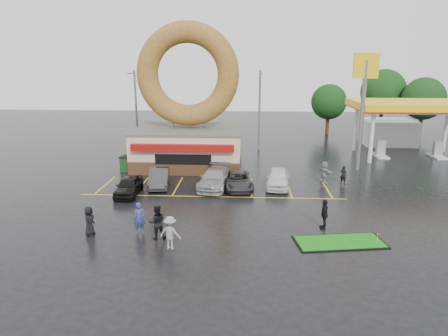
# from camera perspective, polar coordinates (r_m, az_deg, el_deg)

# --- Properties ---
(ground) EXTENTS (120.00, 120.00, 0.00)m
(ground) POSITION_cam_1_polar(r_m,az_deg,el_deg) (26.83, -2.40, -6.44)
(ground) COLOR black
(ground) RESTS_ON ground
(donut_shop) EXTENTS (10.20, 8.70, 13.50)m
(donut_shop) POSITION_cam_1_polar(r_m,az_deg,el_deg) (38.63, -5.07, 6.87)
(donut_shop) COLOR #472B19
(donut_shop) RESTS_ON ground
(gas_station) EXTENTS (12.30, 13.65, 5.90)m
(gas_station) POSITION_cam_1_polar(r_m,az_deg,el_deg) (49.43, 24.05, 6.46)
(gas_station) COLOR silver
(gas_station) RESTS_ON ground
(shell_sign) EXTENTS (2.20, 0.36, 10.60)m
(shell_sign) POSITION_cam_1_polar(r_m,az_deg,el_deg) (38.44, 19.36, 10.44)
(shell_sign) COLOR slate
(shell_sign) RESTS_ON ground
(streetlight_left) EXTENTS (0.40, 2.21, 9.00)m
(streetlight_left) POSITION_cam_1_polar(r_m,az_deg,el_deg) (46.79, -12.46, 8.32)
(streetlight_left) COLOR slate
(streetlight_left) RESTS_ON ground
(streetlight_mid) EXTENTS (0.40, 2.21, 9.00)m
(streetlight_mid) POSITION_cam_1_polar(r_m,az_deg,el_deg) (46.11, 5.09, 8.52)
(streetlight_mid) COLOR slate
(streetlight_mid) RESTS_ON ground
(streetlight_right) EXTENTS (0.40, 2.21, 9.00)m
(streetlight_right) POSITION_cam_1_polar(r_m,az_deg,el_deg) (48.98, 19.37, 8.11)
(streetlight_right) COLOR slate
(streetlight_right) RESTS_ON ground
(tree_far_a) EXTENTS (5.60, 5.60, 8.00)m
(tree_far_a) POSITION_cam_1_polar(r_m,az_deg,el_deg) (59.89, 26.62, 8.83)
(tree_far_a) COLOR #332114
(tree_far_a) RESTS_ON ground
(tree_far_c) EXTENTS (6.30, 6.30, 9.00)m
(tree_far_c) POSITION_cam_1_polar(r_m,az_deg,el_deg) (62.17, 21.82, 10.09)
(tree_far_c) COLOR #332114
(tree_far_c) RESTS_ON ground
(tree_far_d) EXTENTS (4.90, 4.90, 7.00)m
(tree_far_d) POSITION_cam_1_polar(r_m,az_deg,el_deg) (58.29, 14.75, 9.12)
(tree_far_d) COLOR #332114
(tree_far_d) RESTS_ON ground
(car_black) EXTENTS (1.78, 4.12, 1.39)m
(car_black) POSITION_cam_1_polar(r_m,az_deg,el_deg) (31.10, -13.46, -2.51)
(car_black) COLOR black
(car_black) RESTS_ON ground
(car_dgrey) EXTENTS (2.10, 4.51, 1.43)m
(car_dgrey) POSITION_cam_1_polar(r_m,az_deg,el_deg) (32.74, -9.25, -1.39)
(car_dgrey) COLOR #313234
(car_dgrey) RESTS_ON ground
(car_silver) EXTENTS (2.77, 5.49, 1.53)m
(car_silver) POSITION_cam_1_polar(r_m,az_deg,el_deg) (32.01, -1.31, -1.47)
(car_silver) COLOR #97979C
(car_silver) RESTS_ON ground
(car_grey) EXTENTS (2.67, 4.87, 1.29)m
(car_grey) POSITION_cam_1_polar(r_m,az_deg,el_deg) (31.81, 2.02, -1.80)
(car_grey) COLOR #2F2F31
(car_grey) RESTS_ON ground
(car_white) EXTENTS (2.26, 4.62, 1.52)m
(car_white) POSITION_cam_1_polar(r_m,az_deg,el_deg) (32.40, 7.71, -1.42)
(car_white) COLOR silver
(car_white) RESTS_ON ground
(person_blue) EXTENTS (0.79, 0.64, 1.87)m
(person_blue) POSITION_cam_1_polar(r_m,az_deg,el_deg) (23.94, -11.97, -7.02)
(person_blue) COLOR navy
(person_blue) RESTS_ON ground
(person_blackjkt) EXTENTS (1.13, 0.98, 1.98)m
(person_blackjkt) POSITION_cam_1_polar(r_m,az_deg,el_deg) (23.02, -9.55, -7.65)
(person_blackjkt) COLOR black
(person_blackjkt) RESTS_ON ground
(person_hoodie) EXTENTS (1.33, 0.95, 1.86)m
(person_hoodie) POSITION_cam_1_polar(r_m,az_deg,el_deg) (21.68, -7.68, -9.19)
(person_hoodie) COLOR gray
(person_hoodie) RESTS_ON ground
(person_bystander) EXTENTS (0.56, 0.86, 1.75)m
(person_bystander) POSITION_cam_1_polar(r_m,az_deg,el_deg) (24.46, -18.69, -7.17)
(person_bystander) COLOR black
(person_bystander) RESTS_ON ground
(person_cameraman) EXTENTS (0.49, 1.10, 1.84)m
(person_cameraman) POSITION_cam_1_polar(r_m,az_deg,el_deg) (24.82, 14.13, -6.39)
(person_cameraman) COLOR black
(person_cameraman) RESTS_ON ground
(person_walker_near) EXTENTS (1.28, 1.75, 1.83)m
(person_walker_near) POSITION_cam_1_polar(r_m,az_deg,el_deg) (34.27, 14.15, -0.58)
(person_walker_near) COLOR gray
(person_walker_near) RESTS_ON ground
(person_walker_far) EXTENTS (0.68, 0.64, 1.56)m
(person_walker_far) POSITION_cam_1_polar(r_m,az_deg,el_deg) (34.37, 16.68, -0.94)
(person_walker_far) COLOR black
(person_walker_far) RESTS_ON ground
(dumpster) EXTENTS (1.97, 1.47, 1.30)m
(dumpster) POSITION_cam_1_polar(r_m,az_deg,el_deg) (38.05, -13.08, 0.57)
(dumpster) COLOR #1A451D
(dumpster) RESTS_ON ground
(putting_green) EXTENTS (5.21, 2.89, 0.62)m
(putting_green) POSITION_cam_1_polar(r_m,az_deg,el_deg) (23.48, 16.17, -10.11)
(putting_green) COLOR black
(putting_green) RESTS_ON ground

